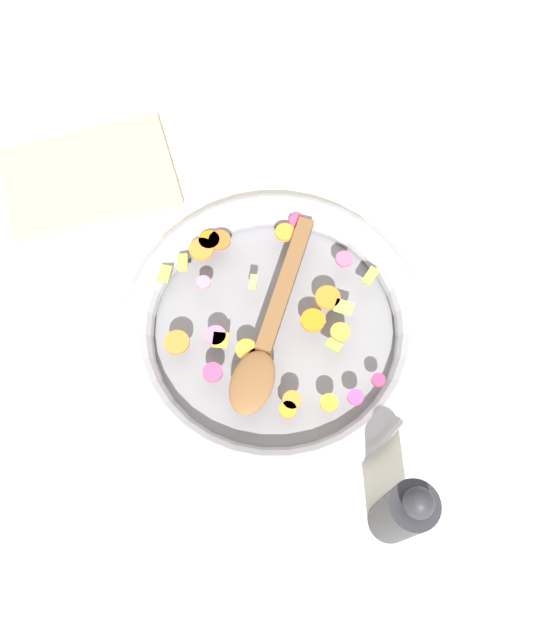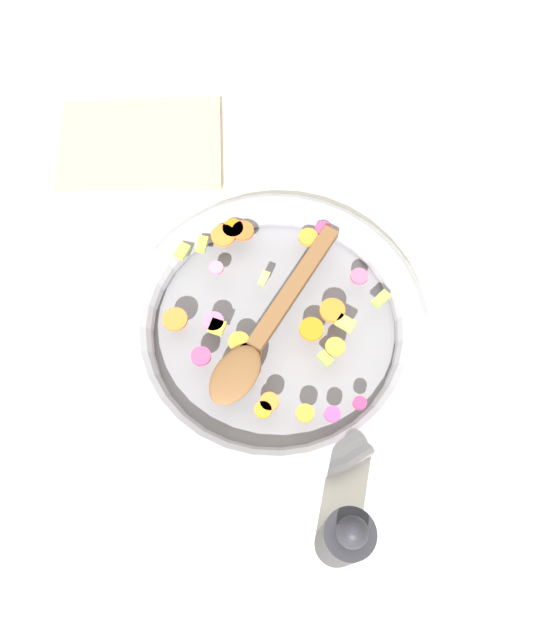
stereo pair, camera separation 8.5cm
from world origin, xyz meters
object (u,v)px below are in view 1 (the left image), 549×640
object	(u,v)px
skillet	(275,328)
cutting_board	(90,178)
wooden_spoon	(269,333)
pepper_mill	(402,513)

from	to	relation	value
skillet	cutting_board	bearing A→B (deg)	-59.07
wooden_spoon	pepper_mill	world-z (taller)	pepper_mill
wooden_spoon	cutting_board	size ratio (longest dim) A/B	1.03
wooden_spoon	pepper_mill	xyz separation A→B (m)	(-0.08, 0.27, 0.02)
pepper_mill	cutting_board	distance (m)	0.69
skillet	pepper_mill	bearing A→B (deg)	102.47
pepper_mill	wooden_spoon	bearing A→B (deg)	-73.69
skillet	wooden_spoon	distance (m)	0.05
wooden_spoon	pepper_mill	distance (m)	0.28
skillet	pepper_mill	xyz separation A→B (m)	(-0.06, 0.29, 0.07)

